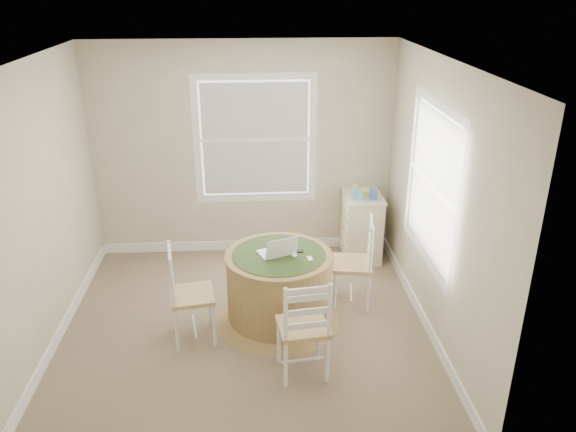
{
  "coord_description": "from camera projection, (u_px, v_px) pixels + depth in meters",
  "views": [
    {
      "loc": [
        0.11,
        -4.7,
        3.23
      ],
      "look_at": [
        0.45,
        0.45,
        1.02
      ],
      "focal_mm": 35.0,
      "sensor_mm": 36.0,
      "label": 1
    }
  ],
  "objects": [
    {
      "name": "round_table",
      "position": [
        279.0,
        285.0,
        5.57
      ],
      "size": [
        1.23,
        1.23,
        0.75
      ],
      "rotation": [
        0.0,
        0.0,
        0.15
      ],
      "color": "#A57D4A",
      "rests_on": "ground"
    },
    {
      "name": "box_yellow",
      "position": [
        369.0,
        192.0,
        6.74
      ],
      "size": [
        0.15,
        0.1,
        0.06
      ],
      "primitive_type": "cube",
      "rotation": [
        0.0,
        0.0,
        -0.0
      ],
      "color": "#E8EC53",
      "rests_on": "corner_chest"
    },
    {
      "name": "chair_left",
      "position": [
        192.0,
        295.0,
        5.27
      ],
      "size": [
        0.46,
        0.48,
        0.95
      ],
      "primitive_type": null,
      "rotation": [
        0.0,
        0.0,
        1.74
      ],
      "color": "white",
      "rests_on": "ground"
    },
    {
      "name": "chair_near",
      "position": [
        303.0,
        326.0,
        4.8
      ],
      "size": [
        0.46,
        0.45,
        0.95
      ],
      "primitive_type": null,
      "rotation": [
        0.0,
        0.0,
        3.26
      ],
      "color": "white",
      "rests_on": "ground"
    },
    {
      "name": "room",
      "position": [
        260.0,
        201.0,
        5.23
      ],
      "size": [
        3.64,
        3.64,
        2.64
      ],
      "color": "#887356",
      "rests_on": "ground"
    },
    {
      "name": "mouse",
      "position": [
        294.0,
        255.0,
        5.41
      ],
      "size": [
        0.07,
        0.1,
        0.03
      ],
      "primitive_type": "ellipsoid",
      "rotation": [
        0.0,
        0.0,
        0.15
      ],
      "color": "white",
      "rests_on": "round_table"
    },
    {
      "name": "corner_chest",
      "position": [
        361.0,
        227.0,
        6.87
      ],
      "size": [
        0.46,
        0.61,
        0.81
      ],
      "rotation": [
        0.0,
        0.0,
        -0.0
      ],
      "color": "beige",
      "rests_on": "ground"
    },
    {
      "name": "cup_cream",
      "position": [
        355.0,
        189.0,
        6.8
      ],
      "size": [
        0.07,
        0.07,
        0.09
      ],
      "primitive_type": "cylinder",
      "color": "beige",
      "rests_on": "corner_chest"
    },
    {
      "name": "keys",
      "position": [
        300.0,
        252.0,
        5.48
      ],
      "size": [
        0.07,
        0.06,
        0.02
      ],
      "primitive_type": "cube",
      "rotation": [
        0.0,
        0.0,
        0.15
      ],
      "color": "black",
      "rests_on": "round_table"
    },
    {
      "name": "laptop",
      "position": [
        278.0,
        251.0,
        5.43
      ],
      "size": [
        0.41,
        0.39,
        0.23
      ],
      "rotation": [
        0.0,
        0.0,
        3.52
      ],
      "color": "white",
      "rests_on": "round_table"
    },
    {
      "name": "box_blue",
      "position": [
        374.0,
        195.0,
        6.58
      ],
      "size": [
        0.08,
        0.08,
        0.12
      ],
      "primitive_type": "cube",
      "rotation": [
        0.0,
        0.0,
        -0.0
      ],
      "color": "#385FA8",
      "rests_on": "corner_chest"
    },
    {
      "name": "tissue_box",
      "position": [
        356.0,
        195.0,
        6.6
      ],
      "size": [
        0.12,
        0.12,
        0.1
      ],
      "primitive_type": "cube",
      "rotation": [
        0.0,
        0.0,
        -0.0
      ],
      "color": "#55A4C3",
      "rests_on": "corner_chest"
    },
    {
      "name": "chair_right",
      "position": [
        352.0,
        263.0,
        5.85
      ],
      "size": [
        0.46,
        0.48,
        0.95
      ],
      "primitive_type": null,
      "rotation": [
        0.0,
        0.0,
        -1.73
      ],
      "color": "white",
      "rests_on": "ground"
    },
    {
      "name": "phone",
      "position": [
        310.0,
        259.0,
        5.35
      ],
      "size": [
        0.06,
        0.1,
        0.02
      ],
      "primitive_type": "cube",
      "rotation": [
        0.0,
        0.0,
        0.15
      ],
      "color": "#B7BABF",
      "rests_on": "round_table"
    }
  ]
}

